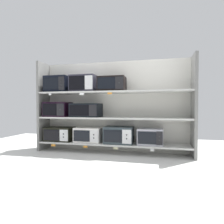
% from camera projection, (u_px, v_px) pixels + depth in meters
% --- Properties ---
extents(ground, '(6.87, 6.00, 0.02)m').
position_uv_depth(ground, '(96.00, 170.00, 2.74)').
color(ground, silver).
extents(back_panel, '(3.07, 0.04, 1.79)m').
position_uv_depth(back_panel, '(115.00, 106.00, 3.91)').
color(back_panel, beige).
rests_on(back_panel, ground).
extents(upright_left, '(0.05, 0.42, 1.79)m').
position_uv_depth(upright_left, '(44.00, 106.00, 4.02)').
color(upright_left, slate).
rests_on(upright_left, ground).
extents(upright_right, '(0.05, 0.42, 1.79)m').
position_uv_depth(upright_right, '(194.00, 106.00, 3.35)').
color(upright_right, slate).
rests_on(upright_right, ground).
extents(shelf_0, '(2.87, 0.42, 0.03)m').
position_uv_depth(shelf_0, '(112.00, 144.00, 3.70)').
color(shelf_0, beige).
rests_on(shelf_0, ground).
extents(microwave_0, '(0.55, 0.37, 0.28)m').
position_uv_depth(microwave_0, '(60.00, 134.00, 3.95)').
color(microwave_0, black).
rests_on(microwave_0, shelf_0).
extents(microwave_1, '(0.52, 0.35, 0.28)m').
position_uv_depth(microwave_1, '(88.00, 135.00, 3.81)').
color(microwave_1, silver).
rests_on(microwave_1, shelf_0).
extents(microwave_2, '(0.54, 0.38, 0.32)m').
position_uv_depth(microwave_2, '(119.00, 135.00, 3.66)').
color(microwave_2, '#283338').
rests_on(microwave_2, shelf_0).
extents(microwave_3, '(0.46, 0.35, 0.29)m').
position_uv_depth(microwave_3, '(150.00, 137.00, 3.53)').
color(microwave_3, '#A2A2AE').
rests_on(microwave_3, shelf_0).
extents(price_tag_0, '(0.08, 0.00, 0.04)m').
position_uv_depth(price_tag_0, '(53.00, 145.00, 3.75)').
color(price_tag_0, orange).
extents(price_tag_1, '(0.08, 0.00, 0.04)m').
position_uv_depth(price_tag_1, '(85.00, 147.00, 3.60)').
color(price_tag_1, orange).
extents(price_tag_2, '(0.08, 0.00, 0.04)m').
position_uv_depth(price_tag_2, '(116.00, 148.00, 3.47)').
color(price_tag_2, beige).
extents(price_tag_3, '(0.06, 0.00, 0.04)m').
position_uv_depth(price_tag_3, '(152.00, 150.00, 3.32)').
color(price_tag_3, white).
extents(shelf_1, '(2.87, 0.42, 0.03)m').
position_uv_depth(shelf_1, '(112.00, 118.00, 3.69)').
color(shelf_1, beige).
extents(microwave_4, '(0.48, 0.41, 0.29)m').
position_uv_depth(microwave_4, '(58.00, 109.00, 3.94)').
color(microwave_4, black).
rests_on(microwave_4, shelf_1).
extents(microwave_5, '(0.57, 0.39, 0.27)m').
position_uv_depth(microwave_5, '(86.00, 110.00, 3.80)').
color(microwave_5, black).
rests_on(microwave_5, shelf_1).
extents(shelf_2, '(2.87, 0.42, 0.03)m').
position_uv_depth(shelf_2, '(112.00, 92.00, 3.68)').
color(shelf_2, beige).
extents(microwave_6, '(0.48, 0.35, 0.33)m').
position_uv_depth(microwave_6, '(58.00, 84.00, 3.93)').
color(microwave_6, black).
rests_on(microwave_6, shelf_2).
extents(microwave_7, '(0.50, 0.35, 0.32)m').
position_uv_depth(microwave_7, '(84.00, 84.00, 3.80)').
color(microwave_7, '#2A2836').
rests_on(microwave_7, shelf_2).
extents(microwave_8, '(0.51, 0.37, 0.28)m').
position_uv_depth(microwave_8, '(112.00, 84.00, 3.67)').
color(microwave_8, black).
rests_on(microwave_8, shelf_2).
extents(price_tag_4, '(0.06, 0.00, 0.03)m').
position_uv_depth(price_tag_4, '(50.00, 94.00, 3.74)').
color(price_tag_4, white).
extents(price_tag_5, '(0.09, 0.00, 0.04)m').
position_uv_depth(price_tag_5, '(82.00, 94.00, 3.59)').
color(price_tag_5, white).
extents(price_tag_6, '(0.08, 0.00, 0.03)m').
position_uv_depth(price_tag_6, '(110.00, 93.00, 3.47)').
color(price_tag_6, orange).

